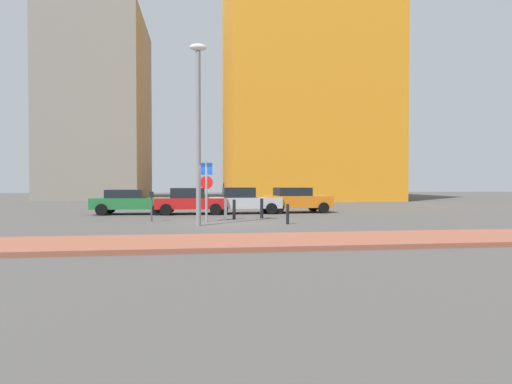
% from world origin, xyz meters
% --- Properties ---
extents(ground_plane, '(120.00, 120.00, 0.00)m').
position_xyz_m(ground_plane, '(0.00, 0.00, 0.00)').
color(ground_plane, '#4C4947').
extents(sidewalk_brick, '(40.00, 3.09, 0.14)m').
position_xyz_m(sidewalk_brick, '(0.00, -6.44, 0.07)').
color(sidewalk_brick, '#93513D').
rests_on(sidewalk_brick, ground).
extents(parked_car_green, '(4.56, 2.17, 1.40)m').
position_xyz_m(parked_car_green, '(-5.04, 6.15, 0.73)').
color(parked_car_green, '#237238').
rests_on(parked_car_green, ground).
extents(parked_car_red, '(4.02, 2.13, 1.49)m').
position_xyz_m(parked_car_red, '(-1.73, 5.84, 0.76)').
color(parked_car_red, red).
rests_on(parked_car_red, ground).
extents(parked_car_silver, '(4.16, 2.02, 1.52)m').
position_xyz_m(parked_car_silver, '(1.29, 5.94, 0.76)').
color(parked_car_silver, '#B7BABF').
rests_on(parked_car_silver, ground).
extents(parked_car_orange, '(4.16, 2.25, 1.50)m').
position_xyz_m(parked_car_orange, '(4.46, 6.24, 0.78)').
color(parked_car_orange, orange).
rests_on(parked_car_orange, ground).
extents(parking_sign_post, '(0.60, 0.14, 2.73)m').
position_xyz_m(parking_sign_post, '(-0.93, 0.95, 1.71)').
color(parking_sign_post, gray).
rests_on(parking_sign_post, ground).
extents(parking_meter, '(0.18, 0.14, 1.38)m').
position_xyz_m(parking_meter, '(-3.45, 1.43, 0.90)').
color(parking_meter, '#4C4C51').
rests_on(parking_meter, ground).
extents(street_lamp, '(0.70, 0.36, 7.53)m').
position_xyz_m(street_lamp, '(-1.30, -0.85, 4.39)').
color(street_lamp, gray).
rests_on(street_lamp, ground).
extents(traffic_bollard_near, '(0.16, 0.16, 1.00)m').
position_xyz_m(traffic_bollard_near, '(1.85, 2.42, 0.50)').
color(traffic_bollard_near, black).
rests_on(traffic_bollard_near, ground).
extents(traffic_bollard_mid, '(0.14, 0.14, 1.02)m').
position_xyz_m(traffic_bollard_mid, '(-0.01, 1.70, 0.51)').
color(traffic_bollard_mid, '#B7B7BC').
rests_on(traffic_bollard_mid, ground).
extents(traffic_bollard_far, '(0.15, 0.15, 0.96)m').
position_xyz_m(traffic_bollard_far, '(0.43, 2.08, 0.48)').
color(traffic_bollard_far, black).
rests_on(traffic_bollard_far, ground).
extents(traffic_bollard_edge, '(0.13, 0.13, 0.87)m').
position_xyz_m(traffic_bollard_edge, '(2.50, -0.76, 0.44)').
color(traffic_bollard_edge, black).
rests_on(traffic_bollard_edge, ground).
extents(building_colorful_midrise, '(16.42, 17.85, 27.55)m').
position_xyz_m(building_colorful_midrise, '(10.10, 28.12, 13.78)').
color(building_colorful_midrise, orange).
rests_on(building_colorful_midrise, ground).
extents(building_under_construction, '(10.18, 14.26, 20.51)m').
position_xyz_m(building_under_construction, '(-12.49, 32.57, 10.25)').
color(building_under_construction, gray).
rests_on(building_under_construction, ground).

